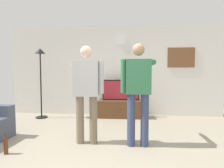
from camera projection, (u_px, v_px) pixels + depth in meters
ground_plane at (101, 159)px, 2.68m from camera, size 8.40×8.40×0.00m
back_wall at (115, 71)px, 5.54m from camera, size 6.40×0.10×2.70m
tv_stand at (121, 109)px, 5.24m from camera, size 1.30×0.50×0.49m
television at (121, 90)px, 5.25m from camera, size 1.07×0.07×0.59m
wall_clock at (121, 40)px, 5.41m from camera, size 0.29×0.03×0.29m
framed_picture at (181, 58)px, 5.30m from camera, size 0.78×0.04×0.58m
floor_lamp at (40, 68)px, 5.11m from camera, size 0.32×0.32×1.98m
person_standing_nearer_lamp at (87, 88)px, 3.26m from camera, size 0.63×0.78×1.76m
person_standing_nearer_couch at (138, 88)px, 3.13m from camera, size 0.61×0.78×1.79m
beverage_bottle at (6, 145)px, 2.85m from camera, size 0.07×0.07×0.34m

